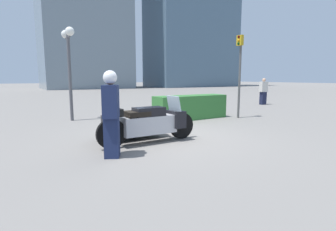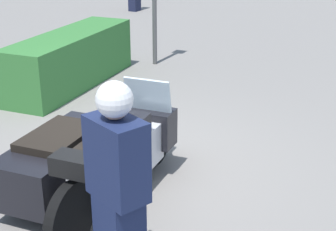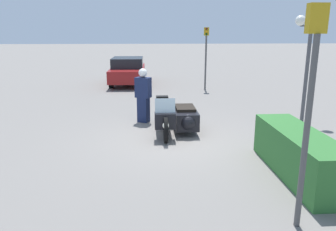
{
  "view_description": "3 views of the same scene",
  "coord_description": "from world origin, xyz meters",
  "px_view_note": "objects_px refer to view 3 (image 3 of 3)",
  "views": [
    {
      "loc": [
        -3.76,
        -6.01,
        1.65
      ],
      "look_at": [
        -0.29,
        -0.44,
        0.7
      ],
      "focal_mm": 28.0,
      "sensor_mm": 36.0,
      "label": 1
    },
    {
      "loc": [
        -5.07,
        -2.56,
        2.93
      ],
      "look_at": [
        0.01,
        -0.51,
        0.76
      ],
      "focal_mm": 55.0,
      "sensor_mm": 36.0,
      "label": 2
    },
    {
      "loc": [
        8.76,
        -0.76,
        2.93
      ],
      "look_at": [
        -0.12,
        -0.17,
        0.66
      ],
      "focal_mm": 35.0,
      "sensor_mm": 36.0,
      "label": 3
    }
  ],
  "objects_px": {
    "hedge_bush_curbside": "(298,154)",
    "twin_lamp_post": "(310,42)",
    "police_motorcycle": "(176,116)",
    "traffic_light_far": "(206,49)",
    "traffic_light_near": "(310,87)",
    "officer_rider": "(143,94)",
    "parked_car_background": "(128,70)"
  },
  "relations": [
    {
      "from": "twin_lamp_post",
      "to": "traffic_light_far",
      "type": "height_order",
      "value": "twin_lamp_post"
    },
    {
      "from": "traffic_light_near",
      "to": "police_motorcycle",
      "type": "bearing_deg",
      "value": 17.11
    },
    {
      "from": "twin_lamp_post",
      "to": "traffic_light_near",
      "type": "xyz_separation_m",
      "value": [
        5.95,
        -2.92,
        -0.45
      ]
    },
    {
      "from": "traffic_light_near",
      "to": "traffic_light_far",
      "type": "bearing_deg",
      "value": -2.37
    },
    {
      "from": "police_motorcycle",
      "to": "twin_lamp_post",
      "type": "height_order",
      "value": "twin_lamp_post"
    },
    {
      "from": "twin_lamp_post",
      "to": "traffic_light_near",
      "type": "bearing_deg",
      "value": -26.15
    },
    {
      "from": "traffic_light_near",
      "to": "traffic_light_far",
      "type": "relative_size",
      "value": 1.04
    },
    {
      "from": "officer_rider",
      "to": "traffic_light_far",
      "type": "bearing_deg",
      "value": 0.05
    },
    {
      "from": "traffic_light_near",
      "to": "traffic_light_far",
      "type": "height_order",
      "value": "traffic_light_near"
    },
    {
      "from": "traffic_light_far",
      "to": "officer_rider",
      "type": "bearing_deg",
      "value": -16.04
    },
    {
      "from": "police_motorcycle",
      "to": "parked_car_background",
      "type": "xyz_separation_m",
      "value": [
        -9.69,
        -1.93,
        0.31
      ]
    },
    {
      "from": "parked_car_background",
      "to": "police_motorcycle",
      "type": "bearing_deg",
      "value": -168.17
    },
    {
      "from": "twin_lamp_post",
      "to": "traffic_light_far",
      "type": "relative_size",
      "value": 1.09
    },
    {
      "from": "police_motorcycle",
      "to": "hedge_bush_curbside",
      "type": "height_order",
      "value": "police_motorcycle"
    },
    {
      "from": "parked_car_background",
      "to": "officer_rider",
      "type": "bearing_deg",
      "value": -172.99
    },
    {
      "from": "police_motorcycle",
      "to": "hedge_bush_curbside",
      "type": "bearing_deg",
      "value": 35.05
    },
    {
      "from": "twin_lamp_post",
      "to": "traffic_light_far",
      "type": "xyz_separation_m",
      "value": [
        -6.48,
        -2.16,
        -0.52
      ]
    },
    {
      "from": "traffic_light_near",
      "to": "officer_rider",
      "type": "bearing_deg",
      "value": 22.23
    },
    {
      "from": "traffic_light_near",
      "to": "parked_car_background",
      "type": "distance_m",
      "value": 15.18
    },
    {
      "from": "officer_rider",
      "to": "parked_car_background",
      "type": "xyz_separation_m",
      "value": [
        -8.47,
        -0.95,
        -0.16
      ]
    },
    {
      "from": "hedge_bush_curbside",
      "to": "traffic_light_far",
      "type": "bearing_deg",
      "value": -179.58
    },
    {
      "from": "officer_rider",
      "to": "hedge_bush_curbside",
      "type": "height_order",
      "value": "officer_rider"
    },
    {
      "from": "hedge_bush_curbside",
      "to": "twin_lamp_post",
      "type": "distance_m",
      "value": 5.12
    },
    {
      "from": "police_motorcycle",
      "to": "traffic_light_near",
      "type": "height_order",
      "value": "traffic_light_near"
    },
    {
      "from": "hedge_bush_curbside",
      "to": "twin_lamp_post",
      "type": "bearing_deg",
      "value": 153.35
    },
    {
      "from": "traffic_light_near",
      "to": "parked_car_background",
      "type": "xyz_separation_m",
      "value": [
        -14.73,
        -3.37,
        -1.39
      ]
    },
    {
      "from": "officer_rider",
      "to": "traffic_light_far",
      "type": "height_order",
      "value": "traffic_light_far"
    },
    {
      "from": "traffic_light_near",
      "to": "parked_car_background",
      "type": "bearing_deg",
      "value": 14.02
    },
    {
      "from": "hedge_bush_curbside",
      "to": "traffic_light_far",
      "type": "distance_m",
      "value": 10.76
    },
    {
      "from": "twin_lamp_post",
      "to": "parked_car_background",
      "type": "height_order",
      "value": "twin_lamp_post"
    },
    {
      "from": "hedge_bush_curbside",
      "to": "twin_lamp_post",
      "type": "height_order",
      "value": "twin_lamp_post"
    },
    {
      "from": "traffic_light_near",
      "to": "parked_car_background",
      "type": "relative_size",
      "value": 0.7
    }
  ]
}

